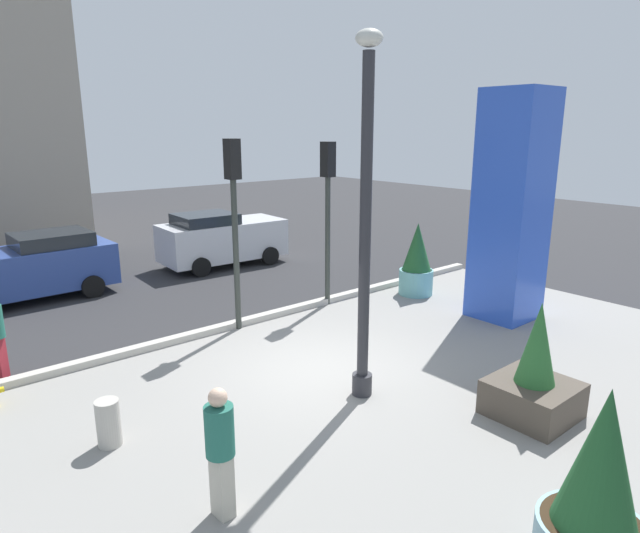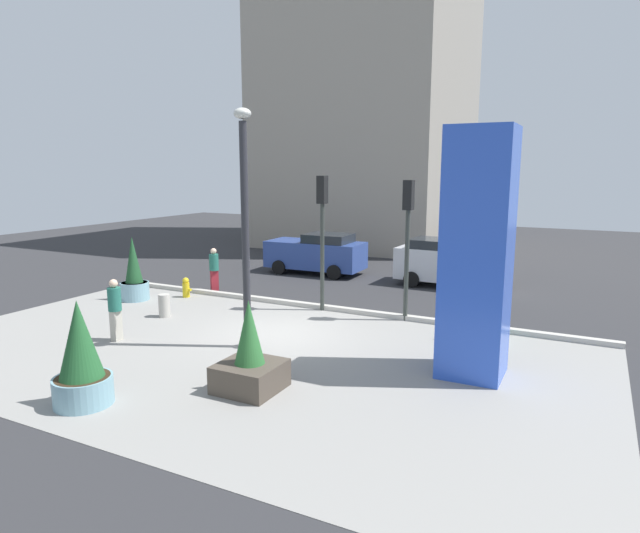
# 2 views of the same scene
# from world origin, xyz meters

# --- Properties ---
(ground_plane) EXTENTS (60.00, 60.00, 0.00)m
(ground_plane) POSITION_xyz_m (0.00, 4.00, 0.00)
(ground_plane) COLOR #2D2D30
(plaza_pavement) EXTENTS (18.00, 10.00, 0.02)m
(plaza_pavement) POSITION_xyz_m (0.00, -2.00, 0.00)
(plaza_pavement) COLOR gray
(plaza_pavement) RESTS_ON ground_plane
(curb_strip) EXTENTS (18.00, 0.24, 0.16)m
(curb_strip) POSITION_xyz_m (0.00, 3.12, 0.08)
(curb_strip) COLOR #B7B2A8
(curb_strip) RESTS_ON ground_plane
(lamp_post) EXTENTS (0.44, 0.44, 6.22)m
(lamp_post) POSITION_xyz_m (-0.04, -1.34, 3.03)
(lamp_post) COLOR #2D2D33
(lamp_post) RESTS_ON ground_plane
(art_pillar_blue) EXTENTS (1.42, 1.42, 5.65)m
(art_pillar_blue) POSITION_xyz_m (5.71, -0.60, 2.82)
(art_pillar_blue) COLOR blue
(art_pillar_blue) RESTS_ON ground_plane
(potted_plant_by_pillar) EXTENTS (1.01, 1.01, 2.33)m
(potted_plant_by_pillar) POSITION_xyz_m (-6.72, 1.22, 0.89)
(potted_plant_by_pillar) COLOR #7AA8B7
(potted_plant_by_pillar) RESTS_ON ground_plane
(potted_plant_mid_plaza) EXTENTS (0.98, 0.98, 2.11)m
(potted_plant_mid_plaza) POSITION_xyz_m (5.47, 2.10, 0.97)
(potted_plant_mid_plaza) COLOR #6BB2B2
(potted_plant_mid_plaza) RESTS_ON ground_plane
(potted_plant_near_right) EXTENTS (1.30, 1.30, 2.01)m
(potted_plant_near_right) POSITION_xyz_m (1.64, -3.71, 0.67)
(potted_plant_near_right) COLOR #4C4238
(potted_plant_near_right) RESTS_ON ground_plane
(potted_plant_near_left) EXTENTS (1.17, 1.17, 2.18)m
(potted_plant_near_left) POSITION_xyz_m (-0.96, -5.85, 0.94)
(potted_plant_near_left) COLOR #7AA8B7
(potted_plant_near_left) RESTS_ON ground_plane
(fire_hydrant) EXTENTS (0.36, 0.26, 0.75)m
(fire_hydrant) POSITION_xyz_m (-5.34, 2.40, 0.37)
(fire_hydrant) COLOR gold
(fire_hydrant) RESTS_ON ground_plane
(concrete_bollard) EXTENTS (0.36, 0.36, 0.75)m
(concrete_bollard) POSITION_xyz_m (-4.15, -0.05, 0.38)
(concrete_bollard) COLOR #B2ADA3
(concrete_bollard) RESTS_ON ground_plane
(traffic_light_corner) EXTENTS (0.28, 0.42, 4.49)m
(traffic_light_corner) POSITION_xyz_m (0.01, 3.00, 3.02)
(traffic_light_corner) COLOR #333833
(traffic_light_corner) RESTS_ON ground_plane
(traffic_light_far_side) EXTENTS (0.28, 0.42, 4.38)m
(traffic_light_far_side) POSITION_xyz_m (2.91, 3.07, 2.97)
(traffic_light_far_side) COLOR #333833
(traffic_light_far_side) RESTS_ON ground_plane
(car_intersection) EXTENTS (4.44, 2.15, 1.84)m
(car_intersection) POSITION_xyz_m (-3.16, 8.76, 0.93)
(car_intersection) COLOR #2D4793
(car_intersection) RESTS_ON ground_plane
(car_curb_west) EXTENTS (4.35, 2.22, 1.89)m
(car_curb_west) POSITION_xyz_m (2.89, 8.76, 0.97)
(car_curb_west) COLOR silver
(car_curb_west) RESTS_ON ground_plane
(pedestrian_on_sidewalk) EXTENTS (0.50, 0.50, 1.71)m
(pedestrian_on_sidewalk) POSITION_xyz_m (-4.97, 3.61, 0.95)
(pedestrian_on_sidewalk) COLOR maroon
(pedestrian_on_sidewalk) RESTS_ON ground_plane
(pedestrian_crossing) EXTENTS (0.38, 0.38, 1.75)m
(pedestrian_crossing) POSITION_xyz_m (-3.61, -2.53, 0.98)
(pedestrian_crossing) COLOR #B2AD9E
(pedestrian_crossing) RESTS_ON ground_plane
(highrise_across_street) EXTENTS (11.13, 11.86, 24.11)m
(highrise_across_street) POSITION_xyz_m (-5.25, 20.14, 12.06)
(highrise_across_street) COLOR #9E9384
(highrise_across_street) RESTS_ON ground_plane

